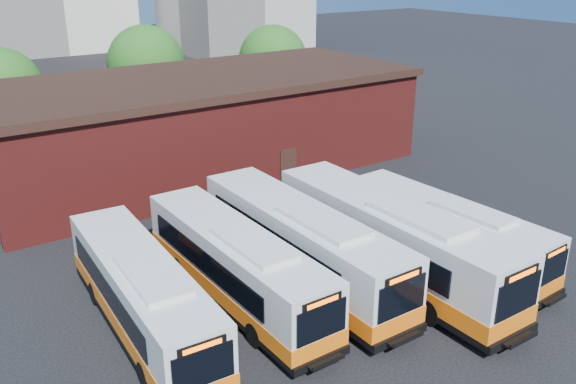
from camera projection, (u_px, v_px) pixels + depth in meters
ground at (412, 291)px, 26.76m from camera, size 220.00×220.00×0.00m
bus_farwest at (143, 298)px, 23.39m from camera, size 3.05×12.02×3.24m
bus_west at (236, 268)px, 25.56m from camera, size 2.64×12.23×3.32m
bus_midwest at (301, 247)px, 27.12m from camera, size 2.80×13.17×3.58m
bus_mideast at (391, 244)px, 27.26m from camera, size 2.92×13.80×3.75m
bus_east at (446, 233)px, 28.99m from camera, size 2.87×11.41×3.08m
transit_worker at (495, 268)px, 26.92m from camera, size 0.56×0.70×1.69m
depot_building at (201, 122)px, 40.93m from camera, size 28.60×12.60×6.40m
tree_west at (2, 89)px, 44.37m from camera, size 6.00×6.00×7.65m
tree_mid at (146, 64)px, 52.08m from camera, size 6.56×6.56×8.36m
tree_east at (273, 60)px, 55.67m from camera, size 6.24×6.24×7.96m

